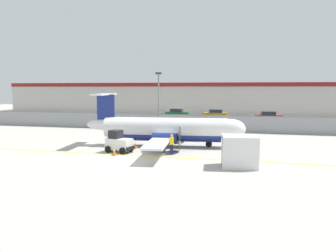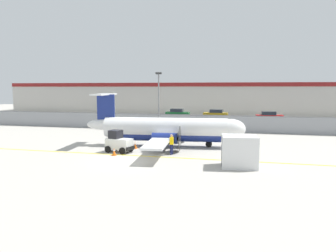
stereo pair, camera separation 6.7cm
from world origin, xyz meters
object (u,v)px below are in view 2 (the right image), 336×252
cargo_container (239,151)px  traffic_cone_near_left (114,152)px  traffic_cone_near_right (135,145)px  parked_car_3 (269,116)px  baggage_tug (119,142)px  parked_car_0 (105,116)px  parked_car_1 (177,113)px  ground_crew_worker (172,143)px  commuter_airplane (168,129)px  parked_car_2 (216,114)px  apron_light_pole (159,98)px

cargo_container → traffic_cone_near_left: bearing=164.6°
traffic_cone_near_right → parked_car_3: (13.21, 26.82, 0.58)m
baggage_tug → parked_car_0: bearing=131.2°
parked_car_1 → parked_car_3: 15.95m
ground_crew_worker → parked_car_3: bearing=-94.9°
parked_car_0 → commuter_airplane: bearing=125.0°
parked_car_2 → apron_light_pole: size_ratio=0.59×
parked_car_3 → apron_light_pole: size_ratio=0.59×
baggage_tug → parked_car_3: 31.98m
baggage_tug → parked_car_3: bearing=77.9°
parked_car_0 → parked_car_1: same height
parked_car_1 → apron_light_pole: bearing=-85.0°
parked_car_0 → apron_light_pole: (11.96, -10.93, 3.41)m
cargo_container → baggage_tug: bearing=157.2°
parked_car_0 → parked_car_3: (25.59, 6.24, 0.00)m
traffic_cone_near_left → traffic_cone_near_right: 3.39m
ground_crew_worker → parked_car_3: 30.22m
baggage_tug → cargo_container: cargo_container is taller
traffic_cone_near_left → parked_car_0: (-11.73, 23.90, 0.58)m
parked_car_1 → apron_light_pole: size_ratio=0.58×
baggage_tug → parked_car_0: 25.30m
baggage_tug → parked_car_2: 32.05m
cargo_container → parked_car_0: (-21.72, 25.49, -0.21)m
cargo_container → apron_light_pole: size_ratio=0.36×
cargo_container → parked_car_0: 33.49m
parked_car_0 → parked_car_2: bearing=-155.2°
cargo_container → traffic_cone_near_left: (-9.98, 1.58, -0.79)m
traffic_cone_near_right → ground_crew_worker: bearing=-26.5°
ground_crew_worker → traffic_cone_near_right: ground_crew_worker is taller
baggage_tug → traffic_cone_near_right: 2.16m
traffic_cone_near_right → parked_car_2: 30.03m
parked_car_2 → baggage_tug: bearing=83.8°
cargo_container → traffic_cone_near_left: size_ratio=4.07×
parked_car_1 → traffic_cone_near_right: bearing=-86.0°
parked_car_3 → traffic_cone_near_right: bearing=-119.9°
commuter_airplane → cargo_container: (6.69, -6.71, -0.50)m
ground_crew_worker → traffic_cone_near_right: 4.32m
traffic_cone_near_left → parked_car_1: 33.20m
apron_light_pole → parked_car_1: bearing=95.8°
parked_car_0 → apron_light_pole: bearing=133.9°
baggage_tug → traffic_cone_near_left: (0.17, -1.40, -0.54)m
ground_crew_worker → apron_light_pole: apron_light_pole is taller
parked_car_2 → ground_crew_worker: bearing=92.1°
baggage_tug → traffic_cone_near_right: bearing=81.1°
traffic_cone_near_right → parked_car_1: parked_car_1 is taller
parked_car_1 → baggage_tug: bearing=-87.8°
cargo_container → parked_car_2: bearing=91.7°
traffic_cone_near_left → parked_car_0: parked_car_0 is taller
parked_car_0 → parked_car_3: same height
parked_car_0 → parked_car_1: (9.92, 9.24, 0.00)m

